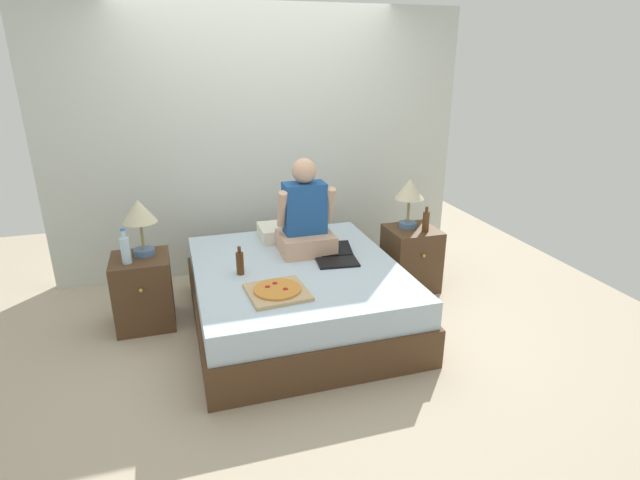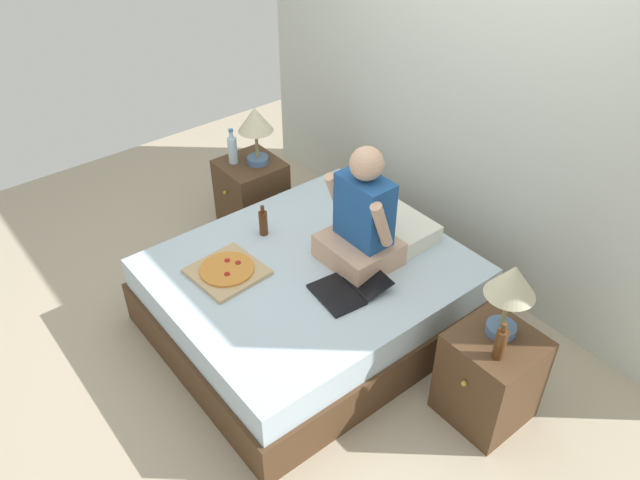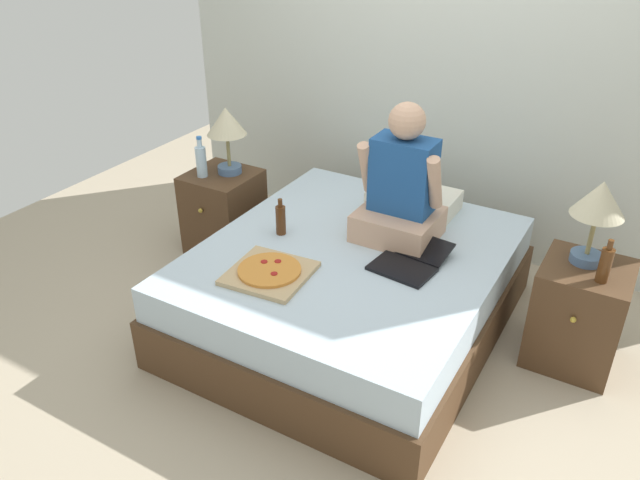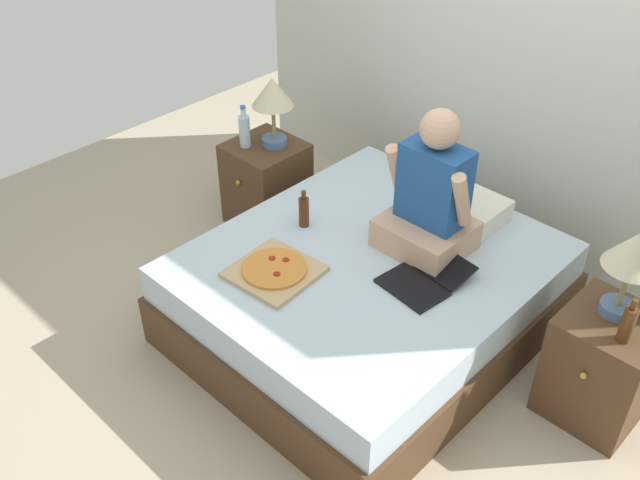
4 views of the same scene
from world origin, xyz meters
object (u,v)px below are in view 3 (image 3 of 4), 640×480
(person_seated, at_px, (401,190))
(laptop, at_px, (408,261))
(bed, at_px, (351,289))
(water_bottle, at_px, (201,161))
(lamp_on_left_nightstand, at_px, (226,126))
(beer_bottle_on_bed, at_px, (281,219))
(pizza_box, at_px, (269,272))
(nightstand_right, at_px, (578,314))
(beer_bottle, at_px, (605,264))
(nightstand_left, at_px, (224,212))
(lamp_on_right_nightstand, at_px, (599,205))

(person_seated, relative_size, laptop, 1.74)
(bed, bearing_deg, water_bottle, 168.87)
(lamp_on_left_nightstand, xyz_separation_m, beer_bottle_on_bed, (0.69, -0.42, -0.31))
(person_seated, relative_size, beer_bottle_on_bed, 3.55)
(pizza_box, bearing_deg, water_bottle, 145.55)
(lamp_on_left_nightstand, bearing_deg, laptop, -14.29)
(nightstand_right, distance_m, beer_bottle, 0.40)
(nightstand_left, distance_m, beer_bottle_on_bed, 0.88)
(nightstand_right, bearing_deg, nightstand_left, 180.00)
(nightstand_right, bearing_deg, lamp_on_right_nightstand, 120.94)
(lamp_on_right_nightstand, bearing_deg, nightstand_left, -178.76)
(nightstand_left, distance_m, laptop, 1.55)
(nightstand_right, bearing_deg, bed, -163.99)
(beer_bottle, height_order, laptop, beer_bottle)
(person_seated, xyz_separation_m, pizza_box, (-0.40, -0.72, -0.27))
(person_seated, relative_size, pizza_box, 1.81)
(bed, relative_size, water_bottle, 6.68)
(lamp_on_left_nightstand, height_order, laptop, lamp_on_left_nightstand)
(pizza_box, bearing_deg, lamp_on_right_nightstand, 30.75)
(nightstand_left, xyz_separation_m, water_bottle, (-0.08, -0.09, 0.40))
(beer_bottle, bearing_deg, lamp_on_right_nightstand, 123.69)
(bed, height_order, person_seated, person_seated)
(lamp_on_right_nightstand, height_order, pizza_box, lamp_on_right_nightstand)
(lamp_on_left_nightstand, xyz_separation_m, person_seated, (1.28, -0.10, -0.11))
(bed, distance_m, beer_bottle, 1.34)
(lamp_on_right_nightstand, xyz_separation_m, person_seated, (-0.99, -0.10, -0.11))
(lamp_on_right_nightstand, height_order, beer_bottle, lamp_on_right_nightstand)
(beer_bottle, height_order, person_seated, person_seated)
(lamp_on_right_nightstand, distance_m, beer_bottle, 0.29)
(nightstand_left, xyz_separation_m, person_seated, (1.32, -0.05, 0.50))
(nightstand_left, distance_m, lamp_on_left_nightstand, 0.62)
(lamp_on_right_nightstand, bearing_deg, nightstand_right, -59.06)
(lamp_on_right_nightstand, xyz_separation_m, pizza_box, (-1.39, -0.83, -0.38))
(nightstand_right, distance_m, pizza_box, 1.64)
(nightstand_left, height_order, beer_bottle_on_bed, beer_bottle_on_bed)
(water_bottle, xyz_separation_m, nightstand_right, (2.43, 0.09, -0.40))
(beer_bottle, bearing_deg, beer_bottle_on_bed, -170.75)
(lamp_on_left_nightstand, bearing_deg, person_seated, -4.64)
(bed, bearing_deg, lamp_on_left_nightstand, 161.16)
(bed, distance_m, pizza_box, 0.58)
(nightstand_left, distance_m, person_seated, 1.42)
(lamp_on_left_nightstand, relative_size, pizza_box, 1.04)
(nightstand_right, relative_size, lamp_on_right_nightstand, 1.28)
(beer_bottle, relative_size, beer_bottle_on_bed, 1.05)
(water_bottle, relative_size, laptop, 0.62)
(lamp_on_left_nightstand, distance_m, lamp_on_right_nightstand, 2.28)
(bed, bearing_deg, lamp_on_right_nightstand, 18.68)
(nightstand_left, height_order, nightstand_right, same)
(person_seated, distance_m, beer_bottle_on_bed, 0.70)
(nightstand_left, xyz_separation_m, beer_bottle_on_bed, (0.73, -0.37, 0.31))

